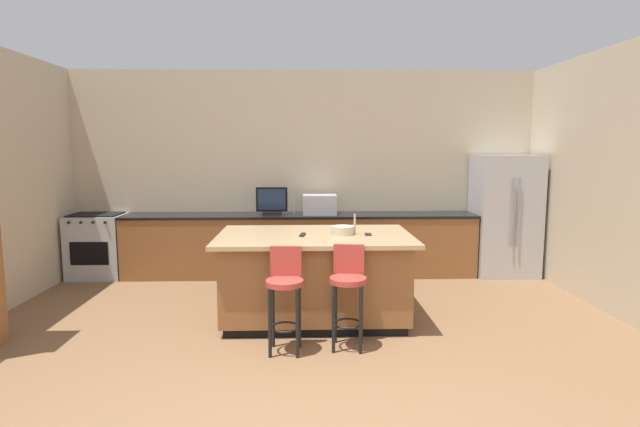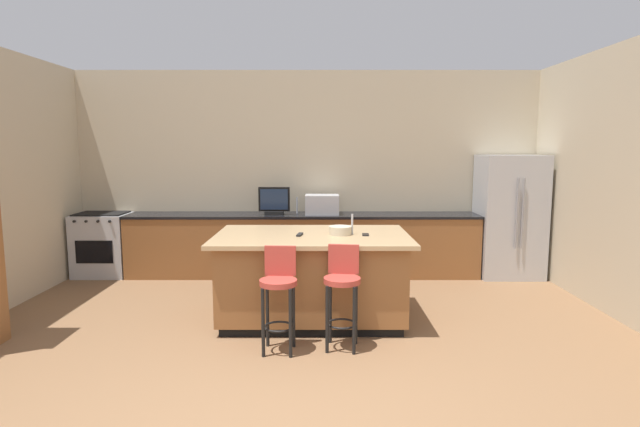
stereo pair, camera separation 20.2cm
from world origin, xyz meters
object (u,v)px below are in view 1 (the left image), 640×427
at_px(tv_monitor, 272,202).
at_px(kitchen_island, 315,276).
at_px(bar_stool_right, 348,287).
at_px(tv_remote, 303,235).
at_px(bar_stool_left, 285,290).
at_px(refrigerator, 505,215).
at_px(microwave, 320,205).
at_px(fruit_bowl, 343,230).
at_px(cell_phone, 368,234).
at_px(range_oven, 98,246).

bearing_deg(tv_monitor, kitchen_island, -72.94).
distance_m(bar_stool_right, tv_remote, 0.91).
relative_size(tv_monitor, bar_stool_left, 0.47).
bearing_deg(refrigerator, microwave, 179.11).
xyz_separation_m(tv_monitor, bar_stool_right, (0.86, -2.65, -0.51)).
bearing_deg(fruit_bowl, cell_phone, -4.88).
relative_size(kitchen_island, bar_stool_left, 2.16).
distance_m(tv_monitor, fruit_bowl, 2.07).
distance_m(refrigerator, cell_phone, 2.95).
height_order(kitchen_island, tv_remote, tv_remote).
height_order(microwave, bar_stool_left, microwave).
xyz_separation_m(refrigerator, tv_monitor, (-3.39, -0.01, 0.21)).
xyz_separation_m(refrigerator, bar_stool_right, (-2.53, -2.66, -0.31)).
bearing_deg(cell_phone, fruit_bowl, 178.74).
relative_size(tv_monitor, tv_remote, 2.63).
xyz_separation_m(tv_monitor, bar_stool_left, (0.28, -2.72, -0.51)).
distance_m(tv_monitor, bar_stool_right, 2.83).
bearing_deg(cell_phone, range_oven, 155.49).
bearing_deg(bar_stool_left, tv_monitor, 99.27).
bearing_deg(tv_remote, bar_stool_right, -50.44).
xyz_separation_m(bar_stool_left, fruit_bowl, (0.59, 0.84, 0.41)).
relative_size(tv_monitor, cell_phone, 2.98).
distance_m(kitchen_island, tv_monitor, 2.04).
distance_m(kitchen_island, bar_stool_left, 0.91).
bearing_deg(microwave, fruit_bowl, -84.53).
height_order(tv_monitor, tv_remote, tv_monitor).
bearing_deg(kitchen_island, refrigerator, 33.62).
bearing_deg(refrigerator, tv_remote, -146.56).
bearing_deg(range_oven, refrigerator, -0.39).
relative_size(refrigerator, cell_phone, 11.70).
xyz_separation_m(microwave, tv_remote, (-0.24, -1.99, -0.10)).
distance_m(kitchen_island, tv_remote, 0.49).
distance_m(refrigerator, bar_stool_left, 4.15).
bearing_deg(bar_stool_right, range_oven, 149.16).
bearing_deg(microwave, tv_monitor, -175.68).
height_order(tv_monitor, bar_stool_right, tv_monitor).
bearing_deg(bar_stool_left, cell_phone, 47.10).
xyz_separation_m(kitchen_island, tv_remote, (-0.13, -0.07, 0.47)).
xyz_separation_m(microwave, tv_monitor, (-0.69, -0.05, 0.04)).
bearing_deg(microwave, bar_stool_left, -98.27).
distance_m(kitchen_island, refrigerator, 3.41).
height_order(fruit_bowl, cell_phone, fruit_bowl).
xyz_separation_m(refrigerator, bar_stool_left, (-3.11, -2.73, -0.31)).
xyz_separation_m(fruit_bowl, cell_phone, (0.27, -0.02, -0.04)).
relative_size(bar_stool_right, tv_remote, 5.62).
distance_m(range_oven, tv_remote, 3.59).
bearing_deg(range_oven, kitchen_island, -31.83).
height_order(refrigerator, microwave, refrigerator).
bearing_deg(fruit_bowl, range_oven, 150.30).
height_order(range_oven, cell_phone, cell_phone).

